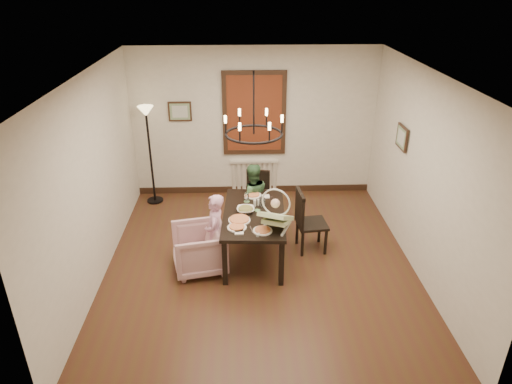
{
  "coord_description": "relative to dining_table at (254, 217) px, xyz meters",
  "views": [
    {
      "loc": [
        -0.27,
        -5.65,
        3.93
      ],
      "look_at": [
        -0.05,
        0.3,
        1.05
      ],
      "focal_mm": 32.0,
      "sensor_mm": 36.0,
      "label": 1
    }
  ],
  "objects": [
    {
      "name": "chair_far",
      "position": [
        0.07,
        1.03,
        -0.2
      ],
      "size": [
        0.49,
        0.49,
        0.91
      ],
      "primitive_type": null,
      "rotation": [
        0.0,
        0.0,
        -0.26
      ],
      "color": "black",
      "rests_on": "room_shell"
    },
    {
      "name": "picture_back",
      "position": [
        -1.27,
        2.22,
        0.99
      ],
      "size": [
        0.42,
        0.03,
        0.36
      ],
      "primitive_type": "cube",
      "color": "black",
      "rests_on": "room_shell"
    },
    {
      "name": "window_blinds",
      "position": [
        0.08,
        2.21,
        0.94
      ],
      "size": [
        1.0,
        0.03,
        1.4
      ],
      "primitive_type": "cube",
      "color": "maroon",
      "rests_on": "room_shell"
    },
    {
      "name": "room_shell",
      "position": [
        0.08,
        0.11,
        0.74
      ],
      "size": [
        4.51,
        5.0,
        2.81
      ],
      "color": "#472518",
      "rests_on": "ground"
    },
    {
      "name": "radiator",
      "position": [
        0.08,
        2.23,
        -0.31
      ],
      "size": [
        0.92,
        0.12,
        0.62
      ],
      "primitive_type": null,
      "color": "silver",
      "rests_on": "room_shell"
    },
    {
      "name": "picture_right",
      "position": [
        2.29,
        0.65,
        0.99
      ],
      "size": [
        0.03,
        0.42,
        0.36
      ],
      "primitive_type": "cube",
      "rotation": [
        0.0,
        0.0,
        1.57
      ],
      "color": "black",
      "rests_on": "room_shell"
    },
    {
      "name": "armchair",
      "position": [
        -0.8,
        -0.32,
        -0.32
      ],
      "size": [
        0.88,
        0.86,
        0.68
      ],
      "primitive_type": "imported",
      "rotation": [
        0.0,
        0.0,
        -1.37
      ],
      "color": "#C697A3",
      "rests_on": "room_shell"
    },
    {
      "name": "chandelier",
      "position": [
        0.0,
        -0.0,
        1.29
      ],
      "size": [
        0.8,
        0.8,
        0.04
      ],
      "primitive_type": "torus",
      "color": "black",
      "rests_on": "room_shell"
    },
    {
      "name": "dining_table",
      "position": [
        0.0,
        0.0,
        0.0
      ],
      "size": [
        0.97,
        1.63,
        0.74
      ],
      "rotation": [
        0.0,
        0.0,
        -0.05
      ],
      "color": "black",
      "rests_on": "room_shell"
    },
    {
      "name": "salad_bowl",
      "position": [
        -0.12,
        0.02,
        0.12
      ],
      "size": [
        0.31,
        0.31,
        0.08
      ],
      "primitive_type": "imported",
      "color": "white",
      "rests_on": "dining_table"
    },
    {
      "name": "chair_right",
      "position": [
        0.89,
        0.15,
        -0.15
      ],
      "size": [
        0.49,
        0.49,
        1.01
      ],
      "primitive_type": null,
      "rotation": [
        0.0,
        0.0,
        1.68
      ],
      "color": "black",
      "rests_on": "room_shell"
    },
    {
      "name": "drinking_glass",
      "position": [
        0.14,
        0.18,
        0.15
      ],
      "size": [
        0.07,
        0.07,
        0.14
      ],
      "primitive_type": "cylinder",
      "color": "silver",
      "rests_on": "dining_table"
    },
    {
      "name": "elderly_woman",
      "position": [
        -0.56,
        -0.32,
        -0.17
      ],
      "size": [
        0.26,
        0.38,
        0.98
      ],
      "primitive_type": "imported",
      "rotation": [
        0.0,
        0.0,
        -1.65
      ],
      "color": "#CC90B0",
      "rests_on": "room_shell"
    },
    {
      "name": "floor_lamp",
      "position": [
        -1.82,
        1.9,
        0.24
      ],
      "size": [
        0.3,
        0.3,
        1.8
      ],
      "primitive_type": null,
      "color": "black",
      "rests_on": "room_shell"
    },
    {
      "name": "pizza_platter",
      "position": [
        -0.22,
        -0.25,
        0.1
      ],
      "size": [
        0.32,
        0.32,
        0.04
      ],
      "primitive_type": "cylinder",
      "color": "tan",
      "rests_on": "dining_table"
    },
    {
      "name": "baby_bouncer",
      "position": [
        0.29,
        -0.45,
        0.28
      ],
      "size": [
        0.62,
        0.71,
        0.39
      ],
      "primitive_type": null,
      "rotation": [
        0.0,
        0.0,
        -0.39
      ],
      "color": "#B7CA8B",
      "rests_on": "dining_table"
    },
    {
      "name": "seated_man",
      "position": [
        -0.01,
        0.77,
        -0.17
      ],
      "size": [
        0.55,
        0.47,
        0.98
      ],
      "primitive_type": "imported",
      "rotation": [
        0.0,
        0.0,
        3.37
      ],
      "color": "#3B643C",
      "rests_on": "room_shell"
    }
  ]
}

